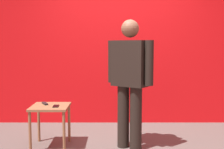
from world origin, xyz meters
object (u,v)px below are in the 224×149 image
at_px(side_table, 50,112).
at_px(tv_remote, 45,103).
at_px(cell_phone, 56,106).
at_px(standing_person, 130,77).

distance_m(side_table, tv_remote, 0.17).
bearing_deg(cell_phone, standing_person, -3.44).
relative_size(standing_person, side_table, 3.00).
bearing_deg(side_table, cell_phone, -30.77).
distance_m(cell_phone, tv_remote, 0.23).
relative_size(side_table, cell_phone, 3.88).
height_order(standing_person, tv_remote, standing_person).
bearing_deg(side_table, tv_remote, 134.75).
xyz_separation_m(side_table, tv_remote, (-0.09, 0.09, 0.10)).
distance_m(side_table, cell_phone, 0.14).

